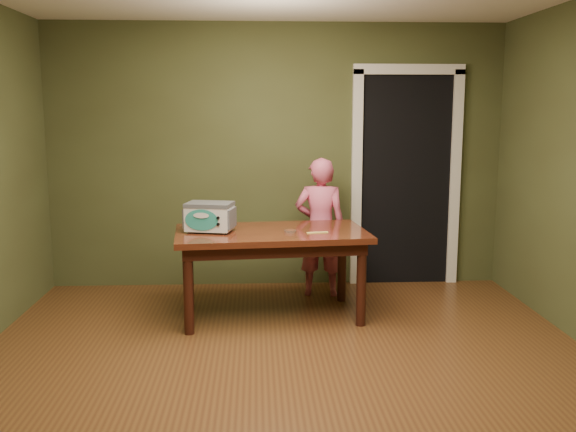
{
  "coord_description": "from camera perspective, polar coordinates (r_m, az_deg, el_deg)",
  "views": [
    {
      "loc": [
        -0.21,
        -3.87,
        1.76
      ],
      "look_at": [
        0.04,
        1.0,
        0.95
      ],
      "focal_mm": 40.0,
      "sensor_mm": 36.0,
      "label": 1
    }
  ],
  "objects": [
    {
      "name": "floor",
      "position": [
        4.26,
        0.15,
        -14.98
      ],
      "size": [
        5.0,
        5.0,
        0.0
      ],
      "primitive_type": "plane",
      "color": "brown",
      "rests_on": "ground"
    },
    {
      "name": "room_shell",
      "position": [
        3.88,
        0.17,
        8.62
      ],
      "size": [
        4.52,
        5.02,
        2.61
      ],
      "color": "#444E29",
      "rests_on": "ground"
    },
    {
      "name": "doorway",
      "position": [
        6.86,
        9.84,
        3.41
      ],
      "size": [
        1.1,
        0.66,
        2.25
      ],
      "color": "black",
      "rests_on": "ground"
    },
    {
      "name": "dining_table",
      "position": [
        5.44,
        -1.51,
        -2.35
      ],
      "size": [
        1.68,
        1.05,
        0.75
      ],
      "rotation": [
        0.0,
        0.0,
        0.1
      ],
      "color": "#3D170D",
      "rests_on": "floor"
    },
    {
      "name": "toy_oven",
      "position": [
        5.4,
        -6.98,
        0.01
      ],
      "size": [
        0.44,
        0.34,
        0.25
      ],
      "rotation": [
        0.0,
        0.0,
        -0.22
      ],
      "color": "#4C4F54",
      "rests_on": "dining_table"
    },
    {
      "name": "baking_pan",
      "position": [
        5.34,
        0.2,
        -1.35
      ],
      "size": [
        0.1,
        0.1,
        0.02
      ],
      "color": "silver",
      "rests_on": "dining_table"
    },
    {
      "name": "spatula",
      "position": [
        5.33,
        2.63,
        -1.47
      ],
      "size": [
        0.18,
        0.05,
        0.01
      ],
      "primitive_type": "cube",
      "rotation": [
        0.0,
        0.0,
        0.16
      ],
      "color": "#F7E86B",
      "rests_on": "dining_table"
    },
    {
      "name": "child",
      "position": [
        6.08,
        2.89,
        -1.0
      ],
      "size": [
        0.52,
        0.38,
        1.32
      ],
      "primitive_type": "imported",
      "rotation": [
        0.0,
        0.0,
        3.01
      ],
      "color": "#D35678",
      "rests_on": "floor"
    }
  ]
}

